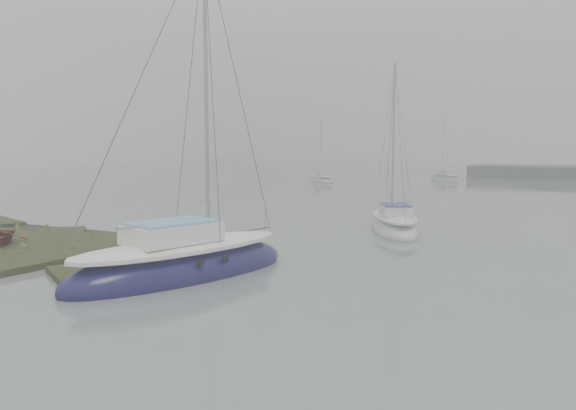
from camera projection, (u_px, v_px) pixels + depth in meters
The scene contains 5 objects.
ground at pixel (423, 197), 42.54m from camera, with size 160.00×160.00×0.00m, color slate.
sailboat_main at pixel (182, 265), 16.84m from camera, with size 4.15×8.08×10.89m.
sailboat_white at pixel (394, 226), 25.45m from camera, with size 4.62×6.02×8.26m.
sailboat_far_a at pixel (322, 180), 59.78m from camera, with size 4.87×4.72×7.21m.
sailboat_far_c at pixel (445, 179), 61.81m from camera, with size 5.21×5.12×7.76m.
Camera 1 is at (13.80, -11.35, 3.92)m, focal length 35.00 mm.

